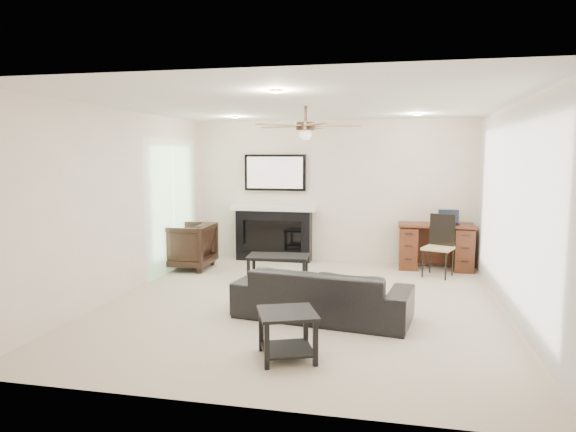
% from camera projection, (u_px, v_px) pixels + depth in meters
% --- Properties ---
extents(room_shell, '(5.50, 5.54, 2.52)m').
position_uv_depth(room_shell, '(320.00, 172.00, 6.39)').
color(room_shell, '#B9B095').
rests_on(room_shell, ground).
extents(sofa, '(2.12, 1.08, 0.59)m').
position_uv_depth(sofa, '(322.00, 293.00, 5.96)').
color(sofa, black).
rests_on(sofa, ground).
extents(armchair, '(0.87, 0.84, 0.77)m').
position_uv_depth(armchair, '(187.00, 246.00, 8.57)').
color(armchair, black).
rests_on(armchair, ground).
extents(coffee_table, '(0.94, 0.57, 0.40)m').
position_uv_depth(coffee_table, '(278.00, 268.00, 7.71)').
color(coffee_table, black).
rests_on(coffee_table, ground).
extents(end_table_near, '(0.67, 0.67, 0.45)m').
position_uv_depth(end_table_near, '(287.00, 335.00, 4.78)').
color(end_table_near, black).
rests_on(end_table_near, ground).
extents(end_table_left, '(0.59, 0.59, 0.45)m').
position_uv_depth(end_table_left, '(124.00, 267.00, 7.68)').
color(end_table_left, black).
rests_on(end_table_left, ground).
extents(fireplace_unit, '(1.52, 0.34, 1.91)m').
position_uv_depth(fireplace_unit, '(274.00, 208.00, 9.16)').
color(fireplace_unit, black).
rests_on(fireplace_unit, ground).
extents(desk, '(1.22, 0.56, 0.76)m').
position_uv_depth(desk, '(435.00, 247.00, 8.52)').
color(desk, '#3F180F').
rests_on(desk, ground).
extents(desk_chair, '(0.55, 0.56, 0.97)m').
position_uv_depth(desk_chair, '(438.00, 246.00, 7.98)').
color(desk_chair, black).
rests_on(desk_chair, ground).
extents(laptop, '(0.33, 0.24, 0.23)m').
position_uv_depth(laptop, '(449.00, 218.00, 8.40)').
color(laptop, black).
rests_on(laptop, desk).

